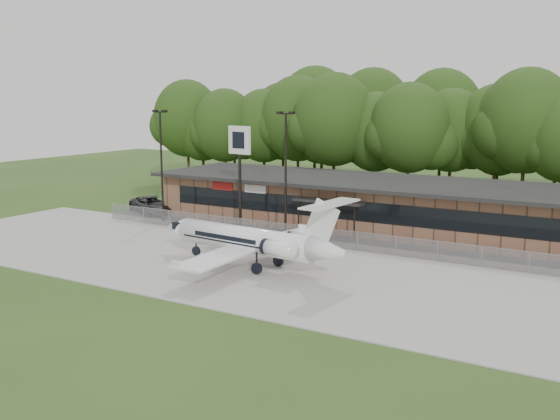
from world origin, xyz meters
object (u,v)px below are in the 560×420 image
Objects in this scene: terminal at (377,203)px; suv at (151,205)px; business_jet at (251,241)px; pole_sign at (240,151)px.

terminal is 22.50m from suv.
business_jet is at bearing -98.00° from terminal.
terminal is 16.87m from business_jet.
business_jet is 1.71× the size of pole_sign.
business_jet is 23.13m from suv.
pole_sign reaches higher than suv.
suv is 13.99m from pole_sign.
pole_sign is (-9.64, -7.14, 4.68)m from terminal.
pole_sign is at bearing 132.99° from business_jet.
pole_sign reaches higher than business_jet.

